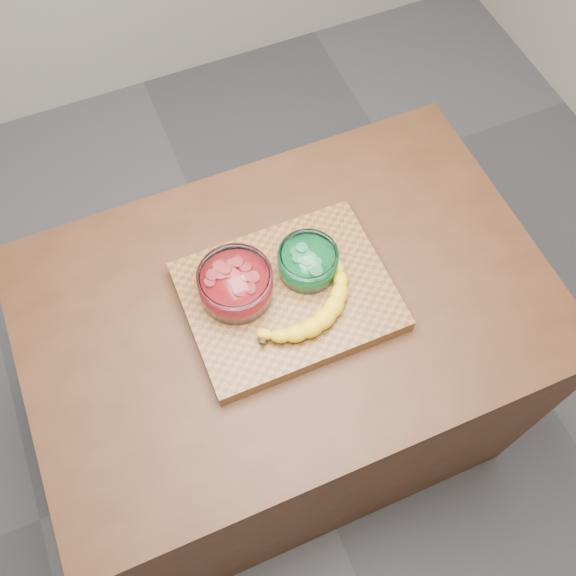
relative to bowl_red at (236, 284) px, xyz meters
name	(u,v)px	position (x,y,z in m)	size (l,w,h in m)	color
ground	(288,418)	(0.10, -0.04, -0.98)	(3.50, 3.50, 0.00)	#57575C
room_shell	(288,1)	(0.10, -0.04, 0.70)	(3.52, 3.52, 2.71)	beige
counter	(288,372)	(0.10, -0.04, -0.53)	(1.20, 0.80, 0.90)	#492816
cutting_board	(288,296)	(0.10, -0.04, -0.06)	(0.45, 0.35, 0.04)	brown
bowl_red	(236,284)	(0.00, 0.00, 0.00)	(0.16, 0.16, 0.08)	white
bowl_green	(308,262)	(0.17, 0.00, -0.01)	(0.13, 0.13, 0.06)	white
banana	(305,304)	(0.12, -0.09, -0.02)	(0.28, 0.18, 0.04)	yellow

